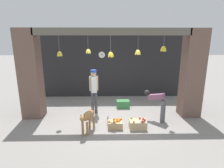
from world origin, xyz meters
name	(u,v)px	position (x,y,z in m)	size (l,w,h in m)	color
ground_plane	(112,119)	(0.00, 0.00, 0.00)	(60.00, 60.00, 0.00)	gray
shop_back_wall	(111,65)	(0.00, 2.75, 1.60)	(7.15, 0.12, 3.19)	#232326
shop_pillar_left	(31,75)	(-2.93, 0.30, 1.60)	(0.70, 0.60, 3.19)	brown
shop_pillar_right	(192,74)	(2.93, 0.30, 1.60)	(0.70, 0.60, 3.19)	brown
storefront_awning	(112,33)	(0.00, 0.12, 3.03)	(5.25, 0.28, 0.99)	#5B564C
dog	(88,117)	(-0.78, -0.92, 0.50)	(0.46, 0.90, 0.72)	#9E7042
shopkeeper	(94,88)	(-0.69, 0.55, 1.03)	(0.33, 0.30, 1.73)	#424247
worker_stooping	(158,102)	(1.59, -0.15, 0.70)	(0.69, 0.63, 1.05)	#56565B
fruit_crate_oranges	(115,124)	(0.08, -0.70, 0.13)	(0.48, 0.33, 0.30)	tan
fruit_crate_apples	(138,124)	(0.82, -0.74, 0.14)	(0.55, 0.36, 0.34)	tan
produce_box_green	(123,104)	(0.48, 1.11, 0.16)	(0.55, 0.34, 0.31)	#387A42
water_bottle	(108,121)	(-0.15, -0.43, 0.13)	(0.07, 0.07, 0.28)	silver
wall_clock	(102,55)	(-0.45, 2.68, 2.12)	(0.33, 0.03, 0.33)	black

